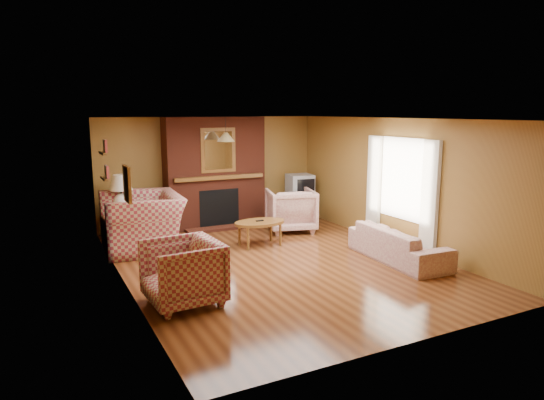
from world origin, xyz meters
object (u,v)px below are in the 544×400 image
plaid_armchair (183,273)px  coffee_table (260,224)px  floral_sofa (398,244)px  floral_armchair (291,210)px  tv_stand (300,207)px  plaid_loveseat (142,222)px  table_lamp (121,191)px  fireplace (215,173)px  crt_tv (300,185)px  side_table (123,227)px

plaid_armchair → coffee_table: plaid_armchair is taller
floral_sofa → floral_armchair: 2.74m
coffee_table → tv_stand: 2.55m
plaid_loveseat → floral_sofa: bearing=57.9°
plaid_loveseat → table_lamp: table_lamp is taller
coffee_table → table_lamp: (-2.28, 1.37, 0.60)m
plaid_loveseat → plaid_armchair: bearing=1.8°
fireplace → floral_armchair: (1.27, -1.15, -0.73)m
table_lamp → crt_tv: 4.17m
tv_stand → plaid_armchair: bearing=-137.0°
fireplace → floral_sofa: 4.35m
plaid_loveseat → tv_stand: plaid_loveseat is taller
plaid_armchair → coffee_table: size_ratio=0.95×
side_table → tv_stand: 4.17m
plaid_armchair → side_table: (-0.15, 3.48, -0.12)m
table_lamp → crt_tv: (4.15, 0.34, -0.23)m
table_lamp → tv_stand: (4.15, 0.35, -0.76)m
plaid_armchair → floral_armchair: bearing=128.3°
crt_tv → floral_sofa: bearing=-92.4°
plaid_armchair → table_lamp: (-0.15, 3.48, 0.59)m
plaid_armchair → crt_tv: (4.00, 3.83, 0.36)m
fireplace → plaid_armchair: bearing=-115.9°
tv_stand → coffee_table: bearing=-138.2°
plaid_loveseat → table_lamp: (-0.25, 0.57, 0.51)m
side_table → table_lamp: size_ratio=0.91×
plaid_armchair → side_table: size_ratio=1.51×
floral_sofa → coffee_table: size_ratio=1.97×
fireplace → coffee_table: 2.06m
plaid_armchair → table_lamp: 3.54m
plaid_loveseat → plaid_armchair: 2.92m
plaid_loveseat → fireplace: bearing=124.5°
plaid_loveseat → tv_stand: size_ratio=2.94×
plaid_loveseat → floral_sofa: 4.63m
coffee_table → crt_tv: bearing=42.5°
fireplace → tv_stand: bearing=-5.1°
fireplace → floral_sofa: bearing=-63.5°
plaid_loveseat → floral_armchair: size_ratio=1.60×
floral_sofa → floral_armchair: (-0.63, 2.66, 0.16)m
floral_sofa → side_table: size_ratio=3.11×
side_table → crt_tv: bearing=4.7°
plaid_loveseat → side_table: (-0.25, 0.57, -0.20)m
plaid_armchair → floral_armchair: 4.31m
floral_sofa → plaid_armchair: bearing=96.6°
plaid_loveseat → floral_armchair: bearing=92.8°
floral_armchair → table_lamp: table_lamp is taller
coffee_table → fireplace: bearing=95.4°
floral_sofa → tv_stand: bearing=1.2°
side_table → plaid_loveseat: bearing=-66.2°
plaid_loveseat → side_table: bearing=-152.4°
coffee_table → tv_stand: size_ratio=1.87×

